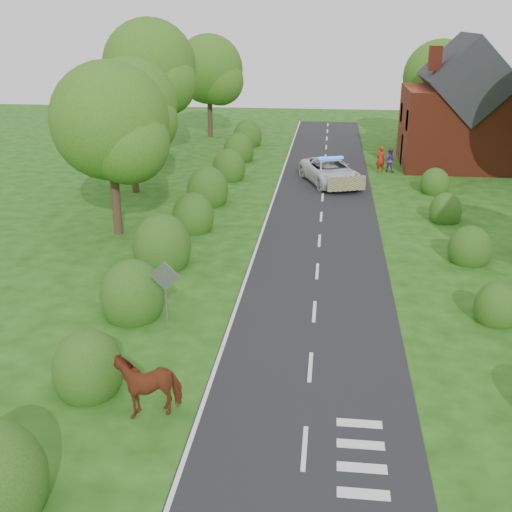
# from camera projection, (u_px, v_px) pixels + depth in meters

# --- Properties ---
(ground) EXTENTS (120.00, 120.00, 0.00)m
(ground) POSITION_uv_depth(u_px,v_px,m) (310.00, 367.00, 19.76)
(ground) COLOR #1B430F
(road) EXTENTS (6.00, 70.00, 0.02)m
(road) POSITION_uv_depth(u_px,v_px,m) (321.00, 222.00, 33.72)
(road) COLOR black
(road) RESTS_ON ground
(road_markings) EXTENTS (4.96, 70.00, 0.01)m
(road_markings) POSITION_uv_depth(u_px,v_px,m) (288.00, 233.00, 31.96)
(road_markings) COLOR white
(road_markings) RESTS_ON road
(hedgerow_left) EXTENTS (2.75, 50.41, 3.00)m
(hedgerow_left) POSITION_uv_depth(u_px,v_px,m) (185.00, 224.00, 31.09)
(hedgerow_left) COLOR #214611
(hedgerow_left) RESTS_ON ground
(hedgerow_right) EXTENTS (2.10, 45.78, 2.10)m
(hedgerow_right) POSITION_uv_depth(u_px,v_px,m) (464.00, 241.00, 29.29)
(hedgerow_right) COLOR #214611
(hedgerow_right) RESTS_ON ground
(tree_left_a) EXTENTS (5.74, 5.60, 8.38)m
(tree_left_a) POSITION_uv_depth(u_px,v_px,m) (114.00, 127.00, 29.99)
(tree_left_a) COLOR #332316
(tree_left_a) RESTS_ON ground
(tree_left_b) EXTENTS (5.74, 5.60, 8.07)m
(tree_left_b) POSITION_uv_depth(u_px,v_px,m) (134.00, 110.00, 37.70)
(tree_left_b) COLOR #332316
(tree_left_b) RESTS_ON ground
(tree_left_c) EXTENTS (6.97, 6.80, 10.22)m
(tree_left_c) POSITION_uv_depth(u_px,v_px,m) (153.00, 70.00, 46.62)
(tree_left_c) COLOR #332316
(tree_left_c) RESTS_ON ground
(tree_left_d) EXTENTS (6.15, 6.00, 8.89)m
(tree_left_d) POSITION_uv_depth(u_px,v_px,m) (212.00, 72.00, 55.99)
(tree_left_d) COLOR #332316
(tree_left_d) RESTS_ON ground
(tree_right_c) EXTENTS (6.15, 6.00, 8.58)m
(tree_right_c) POSITION_uv_depth(u_px,v_px,m) (443.00, 80.00, 52.12)
(tree_right_c) COLOR #332316
(tree_right_c) RESTS_ON ground
(road_sign) EXTENTS (1.06, 0.08, 2.53)m
(road_sign) POSITION_uv_depth(u_px,v_px,m) (165.00, 286.00, 21.59)
(road_sign) COLOR gray
(road_sign) RESTS_ON ground
(house) EXTENTS (8.00, 7.40, 9.17)m
(house) POSITION_uv_depth(u_px,v_px,m) (462.00, 113.00, 45.33)
(house) COLOR maroon
(house) RESTS_ON ground
(cow) EXTENTS (2.30, 1.83, 1.45)m
(cow) POSITION_uv_depth(u_px,v_px,m) (149.00, 386.00, 17.43)
(cow) COLOR #5B2D15
(cow) RESTS_ON ground
(police_van) EXTENTS (4.53, 6.42, 1.77)m
(police_van) POSITION_uv_depth(u_px,v_px,m) (330.00, 172.00, 41.26)
(police_van) COLOR silver
(police_van) RESTS_ON ground
(pedestrian_red) EXTENTS (0.79, 0.67, 1.82)m
(pedestrian_red) POSITION_uv_depth(u_px,v_px,m) (380.00, 159.00, 44.40)
(pedestrian_red) COLOR #A91F13
(pedestrian_red) RESTS_ON ground
(pedestrian_purple) EXTENTS (0.96, 0.85, 1.64)m
(pedestrian_purple) POSITION_uv_depth(u_px,v_px,m) (389.00, 160.00, 44.57)
(pedestrian_purple) COLOR #5B307D
(pedestrian_purple) RESTS_ON ground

